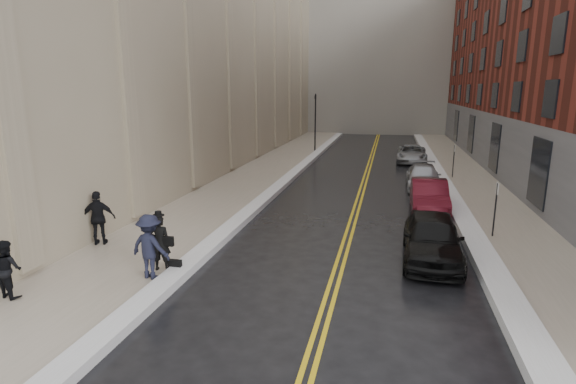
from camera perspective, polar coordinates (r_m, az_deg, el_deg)
The scene contains 18 objects.
ground at distance 11.79m, azimuth -8.47°, elevation -15.65°, with size 160.00×160.00×0.00m, color black.
sidewalk_left at distance 27.51m, azimuth -5.27°, elevation 1.29°, with size 4.00×64.00×0.15m, color gray.
sidewalk_right at distance 26.70m, azimuth 23.48°, elevation -0.11°, with size 3.00×64.00×0.15m, color gray.
lane_stripe_a at distance 26.26m, azimuth 9.16°, elevation 0.45°, with size 0.12×64.00×0.01m, color gold.
lane_stripe_b at distance 26.25m, azimuth 9.68°, elevation 0.43°, with size 0.12×64.00×0.01m, color gold.
snow_ridge_left at distance 26.89m, azimuth -0.61°, elevation 1.19°, with size 0.70×60.80×0.26m, color silver.
snow_ridge_right at distance 26.39m, azimuth 19.56°, elevation 0.25°, with size 0.85×60.80×0.30m, color silver.
traffic_signal at distance 40.22m, azimuth 3.49°, elevation 9.34°, with size 0.18×0.15×5.20m.
parking_sign_near at distance 18.56m, azimuth 24.86°, elevation -1.54°, with size 0.06×0.35×2.23m.
parking_sign_far at distance 30.18m, azimuth 20.31°, elevation 4.04°, with size 0.06×0.35×2.23m.
car_black at distance 15.73m, azimuth 17.84°, elevation -5.56°, with size 1.87×4.65×1.58m, color black.
car_maroon at distance 21.82m, azimuth 17.48°, elevation -0.54°, with size 1.58×4.54×1.50m, color #4E0E19.
car_silver_near at distance 27.08m, azimuth 16.80°, elevation 1.86°, with size 1.86×4.57×1.32m, color #93949A.
car_silver_far at distance 36.45m, azimuth 15.41°, elevation 4.71°, with size 2.24×4.86×1.35m, color #919398.
pedestrian_main at distance 14.35m, azimuth -15.93°, elevation -6.24°, with size 0.64×0.42×1.75m, color black.
pedestrian_a at distance 14.26m, azimuth -32.09°, elevation -8.26°, with size 0.77×0.60×1.59m, color black.
pedestrian_b at distance 13.83m, azimuth -17.13°, elevation -6.63°, with size 1.25×0.72×1.94m, color black.
pedestrian_c at distance 17.39m, azimuth -22.91°, elevation -3.05°, with size 1.15×0.48×1.95m, color black.
Camera 1 is at (3.89, -9.61, 5.62)m, focal length 28.00 mm.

